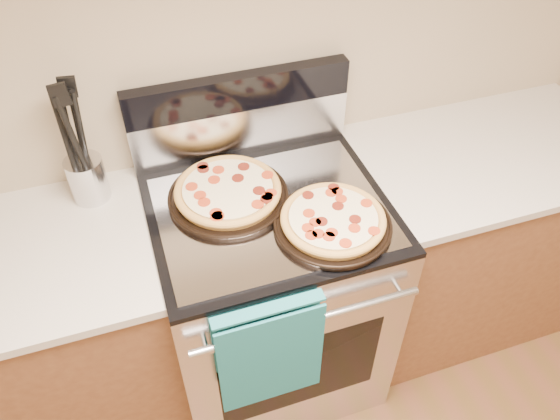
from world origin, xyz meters
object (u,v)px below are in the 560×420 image
object	(u,v)px
pepperoni_pizza_front	(333,221)
utensil_crock	(88,179)
pepperoni_pizza_back	(228,193)
range_body	(270,296)

from	to	relation	value
pepperoni_pizza_front	utensil_crock	xyz separation A→B (m)	(-0.69, 0.40, 0.03)
utensil_crock	pepperoni_pizza_front	bearing A→B (deg)	-29.98
pepperoni_pizza_back	pepperoni_pizza_front	size ratio (longest dim) A/B	1.07
range_body	utensil_crock	size ratio (longest dim) A/B	6.05
range_body	pepperoni_pizza_front	xyz separation A→B (m)	(0.16, -0.16, 0.50)
range_body	pepperoni_pizza_back	distance (m)	0.52
pepperoni_pizza_back	pepperoni_pizza_front	xyz separation A→B (m)	(0.27, -0.23, -0.00)
utensil_crock	pepperoni_pizza_back	bearing A→B (deg)	-22.22
pepperoni_pizza_front	pepperoni_pizza_back	bearing A→B (deg)	140.07
range_body	pepperoni_pizza_back	bearing A→B (deg)	148.18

